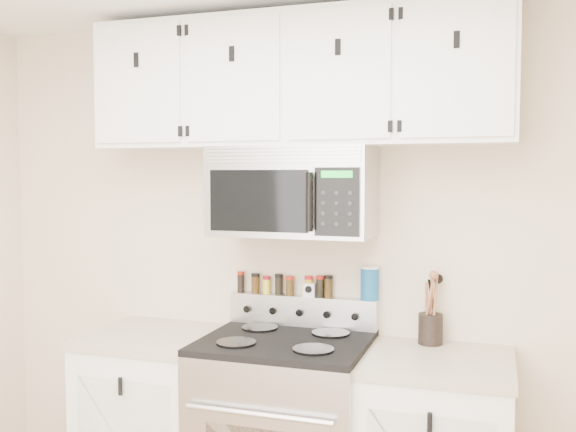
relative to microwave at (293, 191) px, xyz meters
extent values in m
cube|color=beige|center=(0.00, 0.19, -0.38)|extent=(3.50, 0.01, 2.50)
cube|color=black|center=(0.00, -0.13, -0.69)|extent=(0.76, 0.65, 0.03)
cube|color=#B7B7BA|center=(0.00, 0.16, -0.60)|extent=(0.76, 0.08, 0.15)
cylinder|color=black|center=(-0.18, -0.28, -0.67)|extent=(0.18, 0.18, 0.01)
cylinder|color=black|center=(0.18, -0.28, -0.67)|extent=(0.18, 0.18, 0.01)
cylinder|color=black|center=(-0.18, 0.02, -0.67)|extent=(0.18, 0.18, 0.01)
cylinder|color=black|center=(0.18, 0.02, -0.67)|extent=(0.18, 0.18, 0.01)
cube|color=white|center=(-0.69, -0.10, -1.19)|extent=(0.62, 0.60, 0.88)
cube|color=tan|center=(-0.69, -0.10, -0.73)|extent=(0.64, 0.62, 0.04)
cube|color=tan|center=(0.69, -0.10, -0.73)|extent=(0.64, 0.62, 0.04)
cube|color=#9E9EA3|center=(0.00, 0.01, 0.00)|extent=(0.76, 0.38, 0.42)
cube|color=#B7B7BA|center=(0.00, -0.19, 0.17)|extent=(0.73, 0.01, 0.08)
cube|color=black|center=(-0.10, -0.19, -0.04)|extent=(0.47, 0.01, 0.28)
cube|color=black|center=(0.26, -0.19, -0.04)|extent=(0.20, 0.01, 0.30)
cylinder|color=black|center=(0.15, -0.23, -0.04)|extent=(0.03, 0.03, 0.26)
cube|color=white|center=(0.00, 0.03, 0.52)|extent=(2.00, 0.33, 0.62)
cube|color=white|center=(-0.75, -0.14, 0.52)|extent=(0.46, 0.01, 0.57)
cube|color=black|center=(-0.75, -0.15, 0.63)|extent=(0.02, 0.01, 0.07)
cube|color=white|center=(-0.25, -0.14, 0.52)|extent=(0.46, 0.01, 0.57)
cube|color=black|center=(-0.25, -0.15, 0.63)|extent=(0.03, 0.01, 0.07)
cube|color=white|center=(0.25, -0.14, 0.52)|extent=(0.46, 0.01, 0.57)
cube|color=black|center=(0.25, -0.15, 0.63)|extent=(0.03, 0.01, 0.07)
cube|color=white|center=(0.75, -0.14, 0.52)|extent=(0.46, 0.01, 0.57)
cube|color=black|center=(0.75, -0.15, 0.63)|extent=(0.02, 0.01, 0.07)
cylinder|color=black|center=(0.64, 0.11, -0.64)|extent=(0.11, 0.11, 0.14)
cylinder|color=brown|center=(0.64, 0.11, -0.53)|extent=(0.01, 0.01, 0.26)
cylinder|color=brown|center=(0.66, 0.10, -0.52)|extent=(0.01, 0.01, 0.28)
cylinder|color=brown|center=(0.62, 0.11, -0.54)|extent=(0.01, 0.01, 0.25)
cylinder|color=black|center=(0.65, 0.12, -0.54)|extent=(0.01, 0.01, 0.25)
cylinder|color=brown|center=(0.63, 0.09, -0.53)|extent=(0.01, 0.01, 0.27)
cube|color=white|center=(0.04, 0.16, -0.50)|extent=(0.06, 0.05, 0.07)
cylinder|color=#155691|center=(0.34, 0.16, -0.45)|extent=(0.09, 0.09, 0.15)
cylinder|color=white|center=(0.34, 0.16, -0.37)|extent=(0.09, 0.09, 0.01)
cylinder|color=black|center=(-0.34, 0.16, -0.48)|extent=(0.04, 0.04, 0.09)
cylinder|color=maroon|center=(-0.34, 0.16, -0.43)|extent=(0.04, 0.04, 0.02)
cylinder|color=#41290F|center=(-0.25, 0.16, -0.49)|extent=(0.04, 0.04, 0.09)
cylinder|color=black|center=(-0.25, 0.16, -0.44)|extent=(0.04, 0.04, 0.02)
cylinder|color=yellow|center=(-0.19, 0.16, -0.49)|extent=(0.04, 0.04, 0.07)
cylinder|color=maroon|center=(-0.19, 0.16, -0.45)|extent=(0.04, 0.04, 0.02)
cylinder|color=black|center=(-0.13, 0.16, -0.49)|extent=(0.04, 0.04, 0.09)
cylinder|color=black|center=(-0.13, 0.16, -0.43)|extent=(0.04, 0.04, 0.02)
cylinder|color=#412D0F|center=(-0.07, 0.16, -0.49)|extent=(0.04, 0.04, 0.08)
cylinder|color=#B21F0D|center=(-0.07, 0.16, -0.44)|extent=(0.04, 0.04, 0.02)
cylinder|color=gold|center=(0.03, 0.16, -0.49)|extent=(0.04, 0.04, 0.09)
cylinder|color=#B10D18|center=(0.03, 0.16, -0.44)|extent=(0.04, 0.04, 0.02)
cylinder|color=black|center=(0.09, 0.16, -0.48)|extent=(0.04, 0.04, 0.09)
cylinder|color=#A4160C|center=(0.09, 0.16, -0.43)|extent=(0.04, 0.04, 0.02)
cylinder|color=#39280D|center=(0.13, 0.16, -0.48)|extent=(0.04, 0.04, 0.09)
cylinder|color=black|center=(0.13, 0.16, -0.43)|extent=(0.04, 0.04, 0.02)
camera|label=1|loc=(0.92, -2.90, 0.08)|focal=40.00mm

